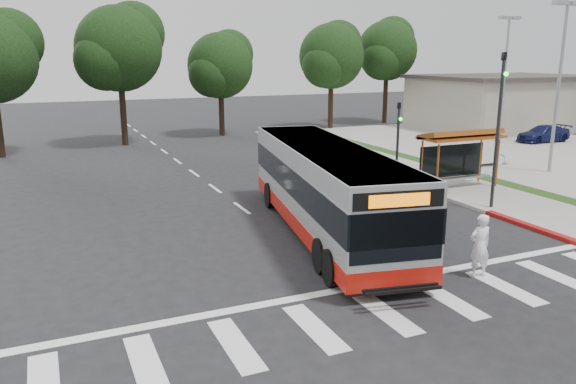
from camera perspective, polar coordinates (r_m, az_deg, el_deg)
ground at (r=18.81m, az=1.37°, el=-6.07°), size 140.00×140.00×0.00m
sidewalk_east at (r=30.99m, az=13.57°, el=1.58°), size 4.00×40.00×0.12m
curb_east at (r=29.83m, az=10.51°, el=1.30°), size 0.30×40.00×0.15m
curb_east_red at (r=22.58m, az=24.90°, el=-3.78°), size 0.32×6.00×0.15m
parking_lot at (r=40.62m, az=25.46°, el=3.43°), size 18.00×36.00×0.10m
commercial_building at (r=53.60m, az=20.97°, el=8.36°), size 14.00×10.00×4.40m
building_roof_cap at (r=53.47m, az=21.19°, el=10.86°), size 14.60×10.60×0.30m
crosswalk_ladder at (r=14.79m, az=9.83°, el=-11.97°), size 18.00×2.60×0.01m
bus_shelter at (r=28.26m, az=17.05°, el=4.94°), size 4.20×1.60×2.86m
traffic_signal_ne_tall at (r=24.64m, az=20.65°, el=7.04°), size 0.18×0.37×6.50m
traffic_signal_ne_short at (r=30.16m, az=11.13°, el=6.05°), size 0.18×0.37×4.00m
lot_light_front at (r=33.73m, az=25.99°, el=11.58°), size 1.90×0.35×9.01m
lot_light_mid at (r=44.95m, az=21.25°, el=12.22°), size 1.90×0.35×9.01m
tree_ne_a at (r=50.01m, az=4.48°, el=13.70°), size 6.16×5.74×9.30m
tree_ne_b at (r=55.33m, az=10.07°, el=14.08°), size 6.16×5.74×10.02m
tree_north_a at (r=42.45m, az=-16.72°, el=13.90°), size 6.60×6.15×10.17m
tree_north_b at (r=46.13m, az=-6.84°, el=12.74°), size 5.72×5.33×8.43m
transit_bus at (r=20.36m, az=3.89°, el=0.15°), size 4.90×12.67×3.20m
pedestrian at (r=17.37m, az=18.90°, el=-5.19°), size 0.73×0.51×1.92m
dark_sedan at (r=20.03m, az=7.44°, el=-2.99°), size 2.62×4.73×1.30m
parked_car_1 at (r=34.73m, az=18.71°, el=3.69°), size 4.04×1.57×1.31m
parked_car_3 at (r=45.99m, az=24.50°, el=5.42°), size 4.26×1.79×1.23m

